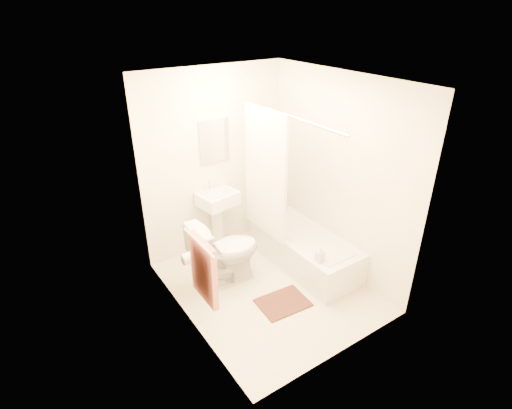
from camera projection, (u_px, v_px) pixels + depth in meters
floor at (268, 287)px, 4.76m from camera, size 2.40×2.40×0.00m
ceiling at (271, 80)px, 3.67m from camera, size 2.40×2.40×0.00m
wall_back at (215, 163)px, 5.11m from camera, size 2.00×0.02×2.40m
wall_left at (182, 223)px, 3.72m from camera, size 0.02×2.40×2.40m
wall_right at (338, 176)px, 4.72m from camera, size 0.02×2.40×2.40m
mirror at (214, 141)px, 4.96m from camera, size 0.40×0.03×0.55m
curtain_rod at (288, 116)px, 4.08m from camera, size 0.03×1.70×0.03m
shower_curtain at (265, 174)px, 4.73m from camera, size 0.04×0.80×1.55m
towel_bar at (199, 242)px, 3.60m from camera, size 0.02×0.60×0.02m
towel at (204, 270)px, 3.76m from camera, size 0.06×0.45×0.66m
toilet_paper at (188, 258)px, 4.07m from camera, size 0.11×0.12×0.12m
toilet at (225, 252)px, 4.69m from camera, size 0.87×0.52×0.82m
sink at (218, 219)px, 5.30m from camera, size 0.53×0.46×0.93m
bathtub at (305, 250)px, 5.09m from camera, size 0.66×1.51×0.43m
bath_mat at (283, 303)px, 4.50m from camera, size 0.58×0.46×0.02m
soap_bottle at (320, 254)px, 4.46m from camera, size 0.09×0.09×0.19m
scrub_brush at (279, 214)px, 5.45m from camera, size 0.07×0.21×0.04m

